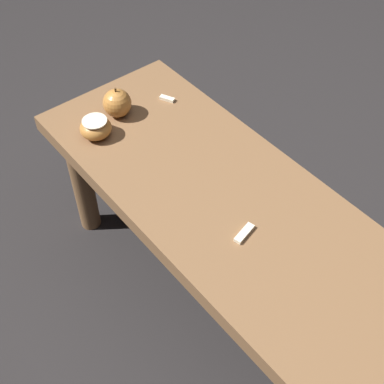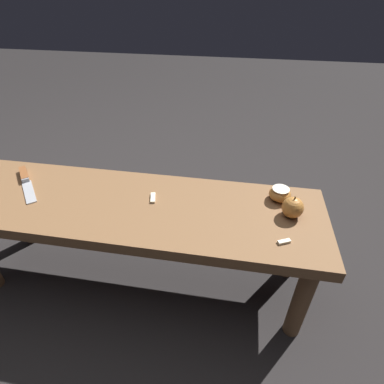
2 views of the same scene
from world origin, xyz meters
The scene contains 6 objects.
ground_plane centered at (0.00, 0.00, 0.00)m, with size 8.00×8.00×0.00m, color black.
wooden_bench centered at (0.00, 0.00, 0.34)m, with size 1.29×0.38×0.40m.
apple_whole centered at (0.52, 0.02, 0.43)m, with size 0.07×0.07×0.08m.
apple_cut centered at (0.49, 0.11, 0.42)m, with size 0.07×0.07×0.05m.
apple_slice_near_knife centered at (0.06, 0.04, 0.40)m, with size 0.03×0.05×0.01m.
apple_slice_center centered at (0.49, -0.10, 0.40)m, with size 0.04×0.03×0.01m.
Camera 1 is at (-0.37, 0.52, 1.23)m, focal length 50.00 mm.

